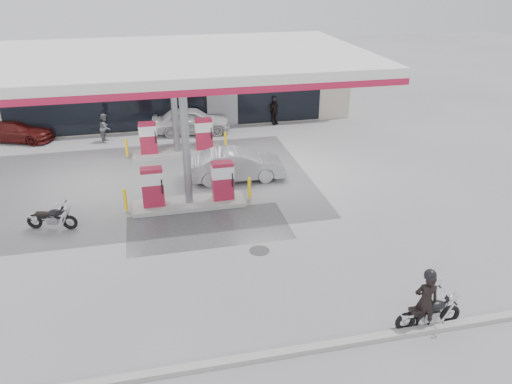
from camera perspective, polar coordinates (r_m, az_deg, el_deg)
ground at (r=18.77m, az=-6.97°, el=-4.23°), size 90.00×90.00×0.00m
wet_patch at (r=18.82m, az=-5.46°, el=-4.07°), size 6.00×3.00×0.00m
drain_cover at (r=17.34m, az=0.40°, el=-6.72°), size 0.70×0.70×0.01m
kerb at (r=13.11m, az=-3.38°, el=-18.88°), size 28.00×0.25×0.15m
store_building at (r=33.06m, az=-10.31°, el=12.39°), size 22.00×8.22×4.00m
canopy at (r=21.71m, az=-9.24°, el=14.59°), size 16.00×10.02×5.51m
pump_island_near at (r=20.23m, az=-7.71°, el=0.26°), size 5.14×1.30×1.78m
pump_island_far at (r=25.78m, az=-9.05°, el=5.79°), size 5.14×1.30×1.78m
main_motorcycle at (r=14.70m, az=19.22°, el=-12.95°), size 1.94×0.74×1.00m
biker_main at (r=14.34m, az=18.81°, el=-11.72°), size 0.73×0.56×1.77m
parked_motorcycle at (r=19.93m, az=-22.23°, el=-2.81°), size 1.88×0.89×0.98m
sedan_white at (r=28.88m, az=-7.40°, el=8.11°), size 4.55×2.22×1.50m
attendant at (r=28.47m, az=-16.87°, el=7.05°), size 0.72×0.86×1.57m
hatchback_silver at (r=22.51m, az=-2.24°, el=3.13°), size 4.32×1.65×1.40m
parked_car_left at (r=30.42m, az=-25.74°, el=6.36°), size 4.38×2.94×1.18m
biker_walking at (r=30.27m, az=2.12°, el=9.21°), size 0.99×0.84×1.59m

